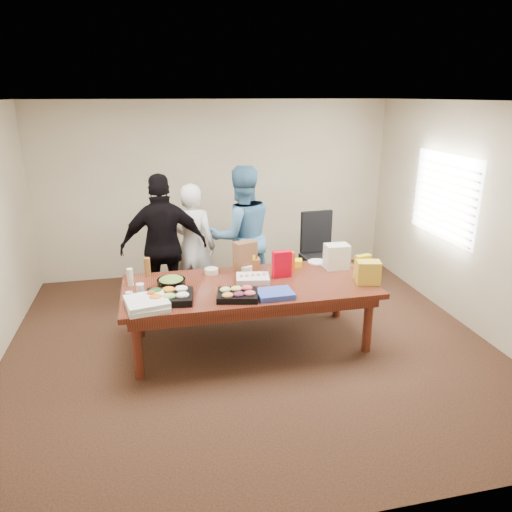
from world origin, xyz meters
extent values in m
cube|color=#47301E|center=(0.00, 0.00, -0.01)|extent=(5.50, 5.00, 0.02)
cube|color=white|center=(0.00, 0.00, 2.71)|extent=(5.50, 5.00, 0.02)
cube|color=beige|center=(0.00, 2.50, 1.35)|extent=(5.50, 0.04, 2.70)
cube|color=beige|center=(0.00, -2.50, 1.35)|extent=(5.50, 0.04, 2.70)
cube|color=beige|center=(2.75, 0.00, 1.35)|extent=(0.04, 5.00, 2.70)
cube|color=white|center=(2.72, 0.60, 1.50)|extent=(0.03, 1.40, 1.10)
cube|color=beige|center=(2.68, 0.60, 1.50)|extent=(0.04, 1.36, 1.00)
cube|color=#4C1C0F|center=(0.00, 0.00, 0.38)|extent=(2.80, 1.20, 0.75)
cube|color=black|center=(1.30, 1.27, 0.56)|extent=(0.60, 0.60, 1.12)
imported|color=silver|center=(-0.52, 1.22, 0.85)|extent=(0.73, 0.61, 1.70)
imported|color=teal|center=(0.14, 1.21, 0.95)|extent=(1.00, 0.83, 1.90)
imported|color=black|center=(-0.90, 1.03, 0.93)|extent=(1.11, 0.50, 1.86)
cube|color=black|center=(-0.90, -0.26, 0.79)|extent=(0.53, 0.44, 0.07)
cube|color=black|center=(-0.20, -0.35, 0.78)|extent=(0.48, 0.41, 0.06)
cube|color=white|center=(0.05, 0.07, 0.78)|extent=(0.41, 0.33, 0.06)
cylinder|color=black|center=(-0.86, 0.08, 0.80)|extent=(0.35, 0.35, 0.10)
cube|color=blue|center=(0.19, -0.39, 0.78)|extent=(0.38, 0.29, 0.06)
cube|color=red|center=(0.41, 0.13, 0.91)|extent=(0.22, 0.10, 0.31)
cube|color=yellow|center=(1.30, -0.11, 0.89)|extent=(0.20, 0.11, 0.28)
cube|color=#EC561C|center=(0.52, 0.27, 0.87)|extent=(0.17, 0.08, 0.25)
cylinder|color=silver|center=(0.09, 0.49, 0.82)|extent=(0.10, 0.10, 0.14)
cylinder|color=yellow|center=(0.13, 0.47, 0.84)|extent=(0.07, 0.07, 0.19)
cylinder|color=brown|center=(-1.11, 0.50, 0.86)|extent=(0.08, 0.08, 0.22)
cylinder|color=beige|center=(-1.30, 0.24, 0.85)|extent=(0.08, 0.08, 0.20)
cube|color=yellow|center=(0.63, 0.47, 0.79)|extent=(0.28, 0.21, 0.08)
cube|color=brown|center=(0.07, 0.49, 0.81)|extent=(0.32, 0.16, 0.13)
cube|color=brown|center=(0.05, 0.49, 0.92)|extent=(0.30, 0.23, 0.34)
cylinder|color=#B54922|center=(-1.08, -0.25, 0.80)|extent=(0.09, 0.09, 0.11)
cylinder|color=silver|center=(-1.30, -0.19, 0.80)|extent=(0.07, 0.07, 0.10)
cylinder|color=white|center=(-1.19, -0.03, 0.81)|extent=(0.09, 0.09, 0.12)
cube|color=white|center=(-1.12, -0.40, 0.77)|extent=(0.46, 0.46, 0.05)
cube|color=white|center=(-1.13, -0.38, 0.82)|extent=(0.47, 0.47, 0.05)
cylinder|color=silver|center=(1.11, 0.41, 0.76)|extent=(0.32, 0.32, 0.01)
cylinder|color=white|center=(0.98, 0.52, 0.76)|extent=(0.28, 0.28, 0.01)
cylinder|color=silver|center=(0.04, 0.42, 0.78)|extent=(0.16, 0.16, 0.06)
cylinder|color=beige|center=(-0.38, 0.41, 0.78)|extent=(0.19, 0.19, 0.06)
cube|color=white|center=(1.13, 0.27, 0.90)|extent=(0.29, 0.21, 0.30)
cube|color=gold|center=(1.30, -0.26, 0.88)|extent=(0.29, 0.23, 0.26)
camera|label=1|loc=(-0.99, -4.78, 2.76)|focal=33.01mm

